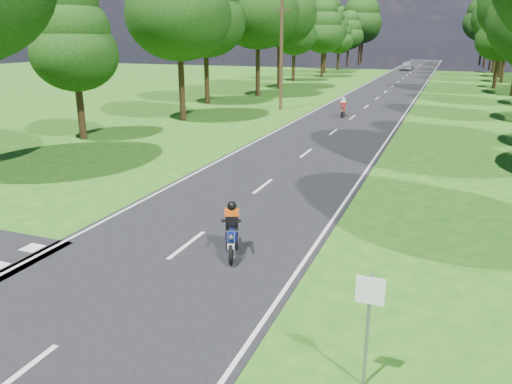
% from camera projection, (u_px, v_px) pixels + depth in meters
% --- Properties ---
extents(ground, '(160.00, 160.00, 0.00)m').
position_uv_depth(ground, '(146.00, 277.00, 11.92)').
color(ground, '#1E6316').
rests_on(ground, ground).
extents(main_road, '(7.00, 140.00, 0.02)m').
position_uv_depth(main_road, '(393.00, 86.00, 56.38)').
color(main_road, black).
rests_on(main_road, ground).
extents(road_markings, '(7.40, 140.00, 0.01)m').
position_uv_depth(road_markings, '(389.00, 88.00, 54.76)').
color(road_markings, silver).
rests_on(road_markings, main_road).
extents(treeline, '(40.00, 115.35, 14.78)m').
position_uv_depth(treeline, '(419.00, 13.00, 62.36)').
color(treeline, black).
rests_on(treeline, ground).
extents(telegraph_pole, '(1.20, 0.26, 8.00)m').
position_uv_depth(telegraph_pole, '(281.00, 55.00, 37.67)').
color(telegraph_pole, '#382616').
rests_on(telegraph_pole, ground).
extents(road_sign, '(0.45, 0.07, 2.00)m').
position_uv_depth(road_sign, '(369.00, 313.00, 7.82)').
color(road_sign, slate).
rests_on(road_sign, ground).
extents(rider_near_blue, '(1.12, 1.74, 1.38)m').
position_uv_depth(rider_near_blue, '(232.00, 228.00, 12.99)').
color(rider_near_blue, '#0D1D90').
rests_on(rider_near_blue, main_road).
extents(rider_far_red, '(0.71, 1.65, 1.34)m').
position_uv_depth(rider_far_red, '(343.00, 107.00, 35.29)').
color(rider_far_red, '#B2250D').
rests_on(rider_far_red, main_road).
extents(distant_car, '(2.24, 4.58, 1.50)m').
position_uv_depth(distant_car, '(407.00, 66.00, 82.26)').
color(distant_car, silver).
rests_on(distant_car, main_road).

